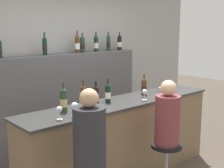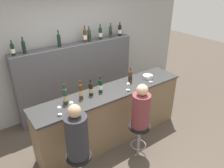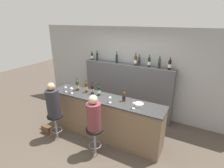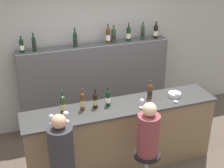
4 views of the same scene
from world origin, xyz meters
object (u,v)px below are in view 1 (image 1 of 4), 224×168
Objects in this scene: wine_bottle_counter_3 at (108,93)px; wine_glass_1 at (75,106)px; wine_bottle_counter_2 at (96,95)px; wine_glass_0 at (59,110)px; wine_bottle_counter_1 at (83,96)px; wine_bottle_backbar_2 at (45,46)px; wine_glass_3 at (171,87)px; bar_stool_right at (166,155)px; wine_bottle_backbar_5 at (96,43)px; wine_bottle_backbar_7 at (119,43)px; wine_bottle_counter_0 at (64,100)px; wine_glass_2 at (145,92)px; wine_bottle_backbar_6 at (108,43)px; wine_bottle_counter_4 at (144,86)px; guest_seated_left at (89,138)px; wine_bottle_backbar_4 at (82,44)px; metal_bowl at (165,90)px; guest_seated_right at (167,117)px; wine_bottle_backbar_3 at (77,44)px.

wine_glass_1 is at bearing -161.21° from wine_bottle_counter_3.
wine_glass_0 is (-0.66, -0.22, -0.02)m from wine_bottle_counter_2.
wine_bottle_counter_1 is 0.99× the size of wine_bottle_backbar_2.
wine_glass_3 is 1.06m from bar_stool_right.
wine_bottle_backbar_7 is (0.54, -0.00, -0.00)m from wine_bottle_backbar_5.
wine_bottle_counter_0 is at bearing 88.38° from wine_glass_1.
wine_glass_1 is 1.03× the size of wine_glass_3.
wine_glass_2 is (0.59, -1.47, -0.55)m from wine_bottle_backbar_2.
wine_bottle_backbar_6 is 2.42m from bar_stool_right.
wine_bottle_counter_4 reaches higher than wine_glass_3.
wine_bottle_backbar_5 is 0.54m from wine_bottle_backbar_7.
wine_bottle_counter_3 is 1.57m from wine_bottle_backbar_5.
wine_glass_0 is 0.19m from wine_glass_1.
wine_bottle_counter_3 is at bearing 40.11° from guest_seated_left.
wine_glass_2 is at bearing -15.49° from wine_bottle_counter_1.
wine_bottle_counter_3 is 1.45m from wine_bottle_backbar_4.
metal_bowl is at bearing -47.30° from wine_bottle_backbar_2.
wine_bottle_counter_0 is 0.41× the size of guest_seated_left.
wine_glass_3 is (1.64, -0.22, -0.03)m from wine_bottle_counter_0.
wine_bottle_backbar_4 is at bearing 59.92° from wine_bottle_counter_2.
wine_glass_3 is at bearing 0.00° from wine_glass_0.
wine_bottle_backbar_2 is 1.71m from wine_glass_0.
wine_bottle_counter_0 is 1.32m from wine_bottle_counter_4.
wine_bottle_backbar_4 is at bearing 53.88° from wine_bottle_counter_1.
wine_bottle_backbar_5 is at bearing 75.75° from guest_seated_right.
wine_bottle_counter_3 is 0.70m from wine_glass_1.
wine_glass_3 is at bearing -93.76° from wine_bottle_backbar_6.
wine_bottle_counter_4 is (0.66, 0.00, -0.00)m from wine_bottle_counter_3.
wine_bottle_counter_4 is at bearing 0.00° from wine_bottle_counter_1.
wine_bottle_backbar_2 is at bearing 180.00° from wine_bottle_backbar_6.
wine_bottle_counter_3 is 0.96× the size of wine_bottle_backbar_7.
wine_bottle_backbar_3 is at bearing 90.29° from wine_glass_2.
wine_glass_2 is (-0.38, -1.47, -0.55)m from wine_bottle_backbar_5.
wine_bottle_counter_3 is 1.96× the size of wine_glass_1.
metal_bowl is at bearing 5.12° from wine_glass_1.
bar_stool_right is at bearing -144.89° from wine_glass_3.
wine_bottle_counter_1 reaches higher than wine_glass_2.
wine_bottle_counter_2 is at bearing -116.40° from wine_bottle_backbar_3.
wine_glass_2 is 0.64m from metal_bowl.
wine_bottle_backbar_6 reaches higher than metal_bowl.
wine_bottle_backbar_2 is (0.22, 1.24, 0.52)m from wine_bottle_counter_1.
wine_bottle_counter_1 is 2.27× the size of wine_glass_2.
wine_glass_0 is 1.28m from wine_glass_2.
wine_bottle_counter_1 is at bearing -180.00° from wine_bottle_counter_2.
wine_bottle_backbar_3 is (1.08, 1.24, 0.52)m from wine_bottle_counter_0.
guest_seated_right is at bearing -103.67° from wine_glass_2.
wine_bottle_backbar_3 is 0.42× the size of guest_seated_left.
wine_bottle_backbar_7 is at bearing -0.00° from wine_bottle_backbar_6.
wine_glass_3 is (0.99, -0.22, -0.02)m from wine_bottle_counter_3.
wine_bottle_counter_2 is 2.08× the size of wine_glass_0.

